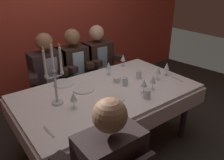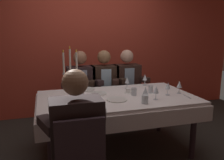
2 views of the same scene
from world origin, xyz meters
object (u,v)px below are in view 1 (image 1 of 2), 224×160
at_px(dining_table, 108,100).
at_px(wine_glass_3, 109,66).
at_px(water_tumbler_0, 147,94).
at_px(coffee_cup_0, 117,80).
at_px(wine_glass_2, 158,71).
at_px(wine_glass_6, 123,58).
at_px(candelabra, 55,79).
at_px(water_tumbler_1, 125,82).
at_px(dinner_plate_1, 83,89).
at_px(wine_glass_4, 73,97).
at_px(dinner_plate_2, 113,97).
at_px(wine_glass_1, 167,66).
at_px(seated_diner_3, 97,60).
at_px(seated_diner_2, 74,65).
at_px(wine_glass_5, 153,80).
at_px(water_tumbler_2, 139,75).
at_px(wine_glass_0, 144,83).
at_px(dinner_plate_0, 64,83).
at_px(seated_diner_1, 48,72).

bearing_deg(dining_table, wine_glass_3, 52.54).
xyz_separation_m(water_tumbler_0, coffee_cup_0, (-0.01, 0.48, -0.02)).
bearing_deg(wine_glass_2, coffee_cup_0, 151.79).
xyz_separation_m(wine_glass_2, wine_glass_6, (-0.05, 0.59, 0.00)).
xyz_separation_m(candelabra, water_tumbler_1, (0.77, -0.09, -0.21)).
height_order(dinner_plate_1, wine_glass_4, wine_glass_4).
height_order(dinner_plate_2, wine_glass_6, wine_glass_6).
distance_m(dinner_plate_1, dinner_plate_2, 0.37).
relative_size(candelabra, coffee_cup_0, 4.71).
bearing_deg(wine_glass_1, wine_glass_2, -171.74).
bearing_deg(dinner_plate_2, candelabra, 154.65).
bearing_deg(candelabra, seated_diner_3, 39.27).
bearing_deg(water_tumbler_1, wine_glass_2, -14.69).
bearing_deg(seated_diner_2, coffee_cup_0, -80.53).
xyz_separation_m(wine_glass_2, wine_glass_5, (-0.24, -0.14, 0.00)).
height_order(wine_glass_2, water_tumbler_2, wine_glass_2).
xyz_separation_m(candelabra, wine_glass_6, (1.13, 0.39, -0.14)).
height_order(dining_table, dinner_plate_1, dinner_plate_1).
distance_m(wine_glass_0, seated_diner_2, 1.19).
bearing_deg(dinner_plate_1, dinner_plate_2, -65.67).
distance_m(dinner_plate_0, dinner_plate_2, 0.65).
height_order(wine_glass_3, seated_diner_1, seated_diner_1).
xyz_separation_m(dinner_plate_1, water_tumbler_0, (0.41, -0.54, 0.04)).
height_order(seated_diner_1, seated_diner_3, same).
bearing_deg(dinner_plate_0, wine_glass_0, -51.32).
bearing_deg(dinner_plate_2, water_tumbler_1, 28.02).
bearing_deg(wine_glass_1, dinner_plate_0, 154.41).
distance_m(wine_glass_4, water_tumbler_0, 0.73).
relative_size(dining_table, wine_glass_5, 11.83).
height_order(dinner_plate_1, wine_glass_1, wine_glass_1).
bearing_deg(coffee_cup_0, dining_table, -153.34).
xyz_separation_m(wine_glass_2, water_tumbler_1, (-0.41, 0.11, -0.07)).
bearing_deg(dinner_plate_2, wine_glass_2, 3.00).
bearing_deg(dinner_plate_1, water_tumbler_1, -24.22).
relative_size(candelabra, wine_glass_5, 3.79).
xyz_separation_m(wine_glass_6, water_tumbler_1, (-0.37, -0.48, -0.07)).
bearing_deg(seated_diner_3, candelabra, -140.73).
height_order(wine_glass_5, water_tumbler_0, wine_glass_5).
bearing_deg(dinner_plate_2, wine_glass_3, 58.34).
distance_m(wine_glass_3, wine_glass_6, 0.35).
xyz_separation_m(wine_glass_4, coffee_cup_0, (0.66, 0.21, -0.09)).
relative_size(wine_glass_0, wine_glass_3, 1.00).
relative_size(dining_table, coffee_cup_0, 14.70).
bearing_deg(water_tumbler_1, wine_glass_6, 52.62).
relative_size(water_tumbler_0, seated_diner_1, 0.08).
height_order(wine_glass_2, wine_glass_5, same).
height_order(wine_glass_0, coffee_cup_0, wine_glass_0).
distance_m(candelabra, water_tumbler_1, 0.80).
xyz_separation_m(dinner_plate_2, seated_diner_3, (0.50, 1.05, -0.01)).
relative_size(wine_glass_1, water_tumbler_0, 1.73).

